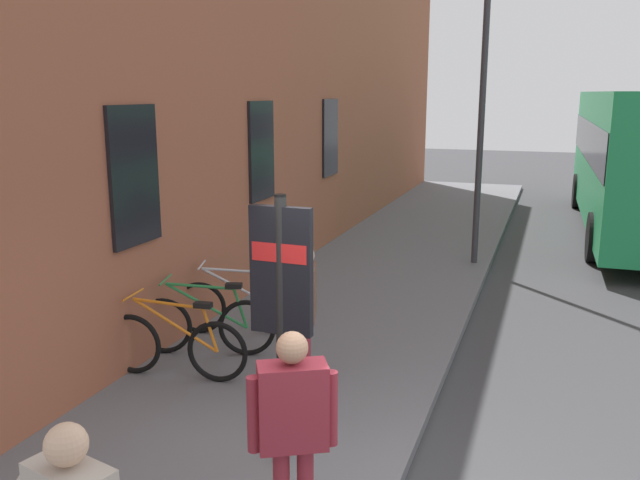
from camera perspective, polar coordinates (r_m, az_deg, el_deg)
ground at (r=10.94m, az=18.38°, el=-5.86°), size 60.00×60.00×0.00m
sidewalk_pavement at (r=13.15m, az=6.59°, el=-1.96°), size 24.00×3.50×0.12m
station_facade at (r=14.28m, az=-0.39°, el=15.28°), size 22.00×0.65×8.04m
bicycle_mid_rack at (r=7.86m, az=-12.34°, el=-8.81°), size 0.48×1.77×0.97m
bicycle_leaning_wall at (r=8.46m, az=-9.75°, el=-7.15°), size 0.63×1.72×0.97m
bicycle_end_of_row at (r=9.11m, az=-6.96°, el=-5.62°), size 0.69×1.70×0.97m
transit_info_sign at (r=5.63m, az=-3.33°, el=-4.16°), size 0.11×0.55×2.40m
pedestrian_crossing_street at (r=4.74m, az=-2.34°, el=-15.19°), size 0.44×0.56×1.65m
pedestrian_near_bus at (r=7.24m, az=-1.31°, el=-5.34°), size 0.60×0.36×1.62m
street_lamp at (r=12.82m, az=13.80°, el=12.81°), size 0.28×0.28×5.72m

